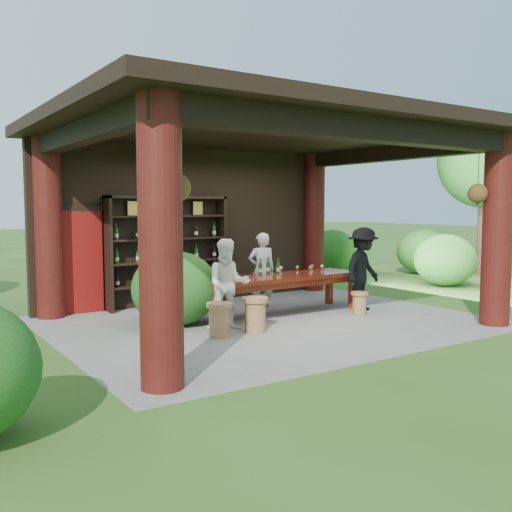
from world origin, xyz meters
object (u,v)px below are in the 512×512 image
wine_shelf (168,251)px  stool_near_left (255,314)px  napkin_basket (229,277)px  stool_far_left (219,319)px  guest_man (363,269)px  host (262,270)px  guest_woman (228,284)px  stool_near_right (359,303)px  tasting_table (278,281)px

wine_shelf → stool_near_left: bearing=-87.2°
napkin_basket → stool_far_left: bearing=-129.5°
guest_man → host: bearing=117.2°
stool_near_left → stool_far_left: size_ratio=1.05×
napkin_basket → wine_shelf: bearing=95.2°
napkin_basket → guest_man: bearing=-9.6°
wine_shelf → guest_woman: bearing=-92.9°
stool_near_left → stool_near_right: stool_near_left is taller
wine_shelf → stool_far_left: wine_shelf is taller
wine_shelf → guest_woman: (-0.13, -2.62, -0.38)m
stool_near_left → guest_woman: guest_woman is taller
guest_man → tasting_table: bearing=142.3°
stool_far_left → wine_shelf: bearing=80.1°
tasting_table → guest_woman: size_ratio=2.29×
stool_far_left → guest_man: 3.57m
host → napkin_basket: 1.66m
stool_near_left → host: size_ratio=0.37×
stool_near_left → host: host is taller
napkin_basket → stool_near_left: bearing=-93.0°
guest_man → napkin_basket: 2.83m
host → guest_woman: 2.22m
tasting_table → host: size_ratio=2.29×
stool_near_right → napkin_basket: napkin_basket is taller
guest_man → stool_near_left: bearing=170.5°
guest_man → wine_shelf: bearing=121.0°
host → napkin_basket: host is taller
stool_near_left → guest_woman: (-0.28, 0.40, 0.46)m
tasting_table → wine_shelf: bearing=123.7°
stool_far_left → guest_woman: (0.39, 0.37, 0.48)m
stool_far_left → host: host is taller
guest_woman → host: bearing=63.0°
guest_woman → napkin_basket: 0.60m
stool_near_left → guest_woman: size_ratio=0.37×
wine_shelf → tasting_table: bearing=-56.3°
stool_far_left → host: 2.80m
stool_far_left → guest_woman: size_ratio=0.35×
guest_woman → napkin_basket: (0.33, 0.50, 0.06)m
stool_near_right → guest_woman: bearing=174.0°
wine_shelf → stool_near_right: size_ratio=5.92×
tasting_table → stool_near_right: 1.60m
wine_shelf → tasting_table: (1.34, -2.01, -0.50)m
wine_shelf → tasting_table: 2.46m
stool_near_right → wine_shelf: bearing=131.8°
stool_near_right → napkin_basket: size_ratio=1.68×
tasting_table → guest_woman: (-1.47, -0.62, 0.13)m
tasting_table → stool_near_left: bearing=-139.7°
guest_woman → guest_man: 3.12m
host → stool_far_left: bearing=61.8°
stool_near_left → stool_far_left: bearing=177.8°
stool_near_left → guest_woman: bearing=125.1°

